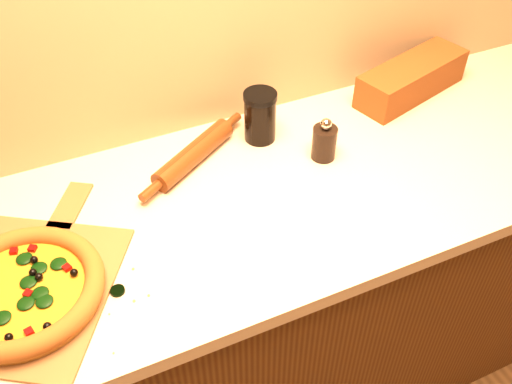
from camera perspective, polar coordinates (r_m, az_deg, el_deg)
name	(u,v)px	position (r m, az deg, el deg)	size (l,w,h in m)	color
cabinet	(250,310)	(1.75, -0.59, -11.71)	(2.80, 0.65, 0.86)	#44230E
countertop	(249,203)	(1.41, -0.71, -1.08)	(2.84, 0.68, 0.04)	beige
pizza_peel	(28,284)	(1.30, -21.84, -8.58)	(0.51, 0.56, 0.01)	brown
pizza	(23,290)	(1.26, -22.31, -9.06)	(0.33, 0.33, 0.05)	#B4812D
bottle_cap	(118,291)	(1.23, -13.68, -9.57)	(0.03, 0.03, 0.01)	black
pepper_grinder	(324,142)	(1.49, 6.84, 5.01)	(0.06, 0.06, 0.12)	black
rolling_pin	(194,154)	(1.48, -6.24, 3.81)	(0.35, 0.23, 0.05)	#51210D
bread_bag	(411,79)	(1.79, 15.29, 10.89)	(0.37, 0.12, 0.10)	brown
dark_jar	(260,116)	(1.53, 0.41, 7.59)	(0.09, 0.09, 0.14)	black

